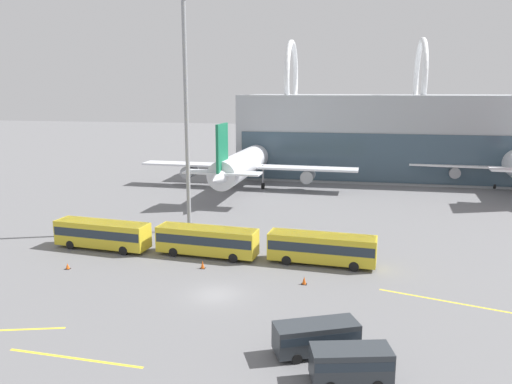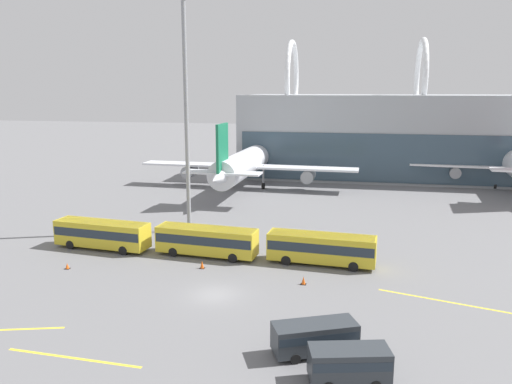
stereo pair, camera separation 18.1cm
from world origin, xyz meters
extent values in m
plane|color=slate|center=(0.00, 0.00, 0.00)|extent=(440.00, 440.00, 0.00)
torus|color=white|center=(-2.23, 67.41, 19.98)|extent=(1.10, 15.84, 15.84)
torus|color=white|center=(23.82, 67.41, 19.98)|extent=(1.10, 15.84, 15.84)
cylinder|color=silver|center=(-7.56, 50.28, 4.84)|extent=(5.81, 36.91, 4.58)
sphere|color=silver|center=(-6.94, 68.66, 4.84)|extent=(4.49, 4.49, 4.49)
cone|color=silver|center=(-8.17, 31.90, 4.84)|extent=(4.62, 8.21, 4.35)
cube|color=silver|center=(-7.63, 48.04, 4.04)|extent=(39.91, 5.22, 0.35)
cylinder|color=gray|center=(-18.77, 48.41, 2.66)|extent=(2.39, 4.02, 2.26)
cylinder|color=gray|center=(3.51, 47.67, 2.66)|extent=(2.39, 4.02, 2.26)
cube|color=#19724C|center=(-8.14, 32.80, 9.13)|extent=(0.57, 5.06, 7.21)
cube|color=silver|center=(-8.14, 32.80, 5.30)|extent=(12.00, 3.60, 0.28)
cylinder|color=gray|center=(-7.14, 62.61, 2.47)|extent=(0.36, 0.36, 3.83)
cylinder|color=black|center=(-7.14, 62.61, 0.55)|extent=(0.49, 1.11, 1.10)
cylinder|color=gray|center=(-10.60, 48.14, 2.47)|extent=(0.36, 0.36, 3.83)
cylinder|color=black|center=(-10.60, 48.14, 0.55)|extent=(0.49, 1.11, 1.10)
cylinder|color=gray|center=(-4.66, 47.94, 2.47)|extent=(0.36, 0.36, 3.83)
cylinder|color=black|center=(-4.66, 47.94, 0.55)|extent=(0.49, 1.11, 1.10)
sphere|color=white|center=(41.24, 73.30, 4.94)|extent=(4.82, 4.82, 4.82)
cylinder|color=gray|center=(29.66, 56.72, 2.81)|extent=(2.32, 3.84, 2.04)
cylinder|color=gray|center=(40.85, 68.20, 2.50)|extent=(0.36, 0.36, 3.90)
cylinder|color=black|center=(40.85, 68.20, 0.55)|extent=(0.53, 1.13, 1.10)
cylinder|color=gray|center=(36.69, 56.17, 2.50)|extent=(0.36, 0.36, 3.90)
cylinder|color=black|center=(36.69, 56.17, 0.55)|extent=(0.53, 1.13, 1.10)
cube|color=gold|center=(-16.06, 9.98, 1.76)|extent=(11.22, 3.81, 2.77)
cube|color=#232D38|center=(-16.06, 9.98, 2.04)|extent=(11.01, 3.82, 0.97)
cube|color=silver|center=(-16.06, 9.98, 3.09)|extent=(10.89, 3.69, 0.12)
cylinder|color=black|center=(-12.54, 10.86, 0.50)|extent=(1.03, 0.40, 1.00)
cylinder|color=black|center=(-12.79, 8.39, 0.50)|extent=(1.03, 0.40, 1.00)
cylinder|color=black|center=(-19.32, 11.57, 0.50)|extent=(1.03, 0.40, 1.00)
cylinder|color=black|center=(-19.58, 9.10, 0.50)|extent=(1.03, 0.40, 1.00)
cube|color=gold|center=(-3.74, 9.88, 1.76)|extent=(11.20, 3.64, 2.77)
cube|color=#232D38|center=(-3.74, 9.88, 2.04)|extent=(10.98, 3.65, 0.97)
cube|color=silver|center=(-3.74, 9.88, 3.09)|extent=(10.86, 3.53, 0.12)
cylinder|color=black|center=(-0.23, 10.82, 0.50)|extent=(1.02, 0.39, 1.00)
cylinder|color=black|center=(-0.45, 8.34, 0.50)|extent=(1.02, 0.39, 1.00)
cylinder|color=black|center=(-7.02, 11.42, 0.50)|extent=(1.02, 0.39, 1.00)
cylinder|color=black|center=(-7.24, 8.94, 0.50)|extent=(1.02, 0.39, 1.00)
cube|color=gold|center=(8.59, 9.72, 1.76)|extent=(11.17, 3.50, 2.77)
cube|color=#232D38|center=(8.59, 9.72, 2.04)|extent=(10.96, 3.52, 0.97)
cube|color=silver|center=(8.59, 9.72, 3.09)|extent=(10.84, 3.40, 0.12)
cylinder|color=black|center=(12.08, 10.70, 0.50)|extent=(1.02, 0.37, 1.00)
cylinder|color=black|center=(11.89, 8.22, 0.50)|extent=(1.02, 0.37, 1.00)
cylinder|color=black|center=(5.28, 11.21, 0.50)|extent=(1.02, 0.37, 1.00)
cylinder|color=black|center=(5.09, 8.74, 0.50)|extent=(1.02, 0.37, 1.00)
cube|color=#2D3338|center=(9.45, -8.29, 1.26)|extent=(6.09, 4.26, 1.92)
cube|color=#232D38|center=(9.45, -8.29, 1.56)|extent=(5.94, 4.21, 0.57)
cylinder|color=black|center=(10.57, -6.71, 0.35)|extent=(0.73, 0.48, 0.70)
cylinder|color=black|center=(11.38, -8.53, 0.35)|extent=(0.73, 0.48, 0.70)
cylinder|color=black|center=(7.53, -8.05, 0.35)|extent=(0.73, 0.48, 0.70)
cylinder|color=black|center=(8.34, -9.88, 0.35)|extent=(0.73, 0.48, 0.70)
cube|color=#2D3338|center=(11.81, -11.36, 1.29)|extent=(5.25, 3.17, 1.99)
cube|color=#232D38|center=(11.81, -11.36, 1.61)|extent=(5.11, 3.15, 0.60)
cylinder|color=black|center=(12.95, -10.08, 0.35)|extent=(0.73, 0.38, 0.70)
cylinder|color=black|center=(10.20, -10.75, 0.35)|extent=(0.73, 0.38, 0.70)
cylinder|color=gray|center=(-8.84, 18.97, 14.42)|extent=(0.52, 0.52, 28.84)
cube|color=yellow|center=(-12.91, -9.29, 0.00)|extent=(6.99, 2.24, 0.01)
cube|color=yellow|center=(19.89, 2.41, 0.00)|extent=(11.40, 3.44, 0.01)
cube|color=yellow|center=(-6.38, -12.13, 0.00)|extent=(10.02, 0.64, 0.01)
cube|color=black|center=(-3.09, 6.08, 0.01)|extent=(0.51, 0.51, 0.02)
cone|color=#EA5914|center=(-3.09, 6.08, 0.42)|extent=(0.38, 0.38, 0.79)
cube|color=black|center=(7.40, 3.90, 0.01)|extent=(0.52, 0.52, 0.02)
cone|color=#EA5914|center=(7.40, 3.90, 0.39)|extent=(0.38, 0.38, 0.74)
cube|color=black|center=(-16.36, 3.25, 0.01)|extent=(0.51, 0.51, 0.02)
cone|color=#EA5914|center=(-16.36, 3.25, 0.31)|extent=(0.38, 0.38, 0.57)
camera|label=1|loc=(11.55, -39.69, 17.69)|focal=35.00mm
camera|label=2|loc=(11.73, -39.66, 17.69)|focal=35.00mm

